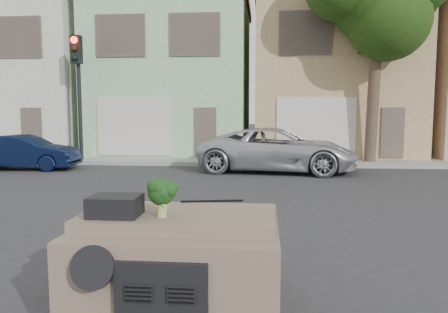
# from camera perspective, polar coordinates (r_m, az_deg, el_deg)

# --- Properties ---
(ground_plane) EXTENTS (120.00, 120.00, 0.00)m
(ground_plane) POSITION_cam_1_polar(r_m,az_deg,el_deg) (7.75, -1.33, -9.99)
(ground_plane) COLOR #303033
(ground_plane) RESTS_ON ground
(sidewalk) EXTENTS (40.00, 3.00, 0.15)m
(sidewalk) POSITION_cam_1_polar(r_m,az_deg,el_deg) (18.04, 2.44, -0.51)
(sidewalk) COLOR gray
(sidewalk) RESTS_ON ground
(townhouse_white) EXTENTS (7.20, 8.20, 7.55)m
(townhouse_white) POSITION_cam_1_polar(r_m,az_deg,el_deg) (24.95, -23.52, 9.33)
(townhouse_white) COLOR silver
(townhouse_white) RESTS_ON ground
(townhouse_mint) EXTENTS (7.20, 8.20, 7.55)m
(townhouse_mint) POSITION_cam_1_polar(r_m,az_deg,el_deg) (22.38, -6.14, 10.23)
(townhouse_mint) COLOR #9DD399
(townhouse_mint) RESTS_ON ground
(townhouse_tan) EXTENTS (7.20, 8.20, 7.55)m
(townhouse_tan) POSITION_cam_1_polar(r_m,az_deg,el_deg) (22.18, 13.54, 10.14)
(townhouse_tan) COLOR tan
(townhouse_tan) RESTS_ON ground
(navy_sedan) EXTENTS (3.87, 1.55, 1.25)m
(navy_sedan) POSITION_cam_1_polar(r_m,az_deg,el_deg) (17.41, -24.53, -1.54)
(navy_sedan) COLOR #0A1533
(navy_sedan) RESTS_ON ground
(silver_pickup) EXTENTS (5.79, 3.21, 1.53)m
(silver_pickup) POSITION_cam_1_polar(r_m,az_deg,el_deg) (15.43, 6.96, -1.95)
(silver_pickup) COLOR silver
(silver_pickup) RESTS_ON ground
(traffic_signal) EXTENTS (0.40, 0.40, 5.10)m
(traffic_signal) POSITION_cam_1_polar(r_m,az_deg,el_deg) (18.43, -18.47, 7.04)
(traffic_signal) COLOR black
(traffic_signal) RESTS_ON ground
(tree_near) EXTENTS (4.40, 4.00, 8.50)m
(tree_near) POSITION_cam_1_polar(r_m,az_deg,el_deg) (17.82, 19.08, 12.54)
(tree_near) COLOR #213E10
(tree_near) RESTS_ON ground
(car_dashboard) EXTENTS (2.00, 1.80, 1.12)m
(car_dashboard) POSITION_cam_1_polar(r_m,az_deg,el_deg) (4.75, -5.56, -13.44)
(car_dashboard) COLOR #776352
(car_dashboard) RESTS_ON ground
(instrument_hump) EXTENTS (0.48, 0.38, 0.20)m
(instrument_hump) POSITION_cam_1_polar(r_m,az_deg,el_deg) (4.39, -14.02, -6.27)
(instrument_hump) COLOR black
(instrument_hump) RESTS_ON car_dashboard
(wiper_arm) EXTENTS (0.69, 0.15, 0.02)m
(wiper_arm) POSITION_cam_1_polar(r_m,az_deg,el_deg) (4.92, -1.58, -5.83)
(wiper_arm) COLOR black
(wiper_arm) RESTS_ON car_dashboard
(broccoli) EXTENTS (0.36, 0.36, 0.39)m
(broccoli) POSITION_cam_1_polar(r_m,az_deg,el_deg) (4.25, -8.16, -5.26)
(broccoli) COLOR black
(broccoli) RESTS_ON car_dashboard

